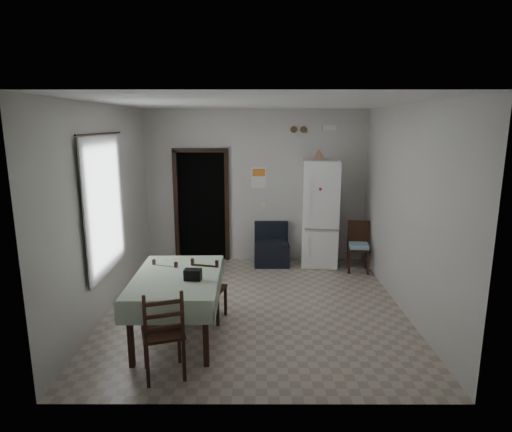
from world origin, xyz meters
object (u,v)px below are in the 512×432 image
object	(u,v)px
navy_seat	(272,244)
dining_chair_far_left	(173,288)
dining_chair_near_head	(163,331)
corner_chair	(359,247)
dining_table	(178,306)
fridge	(320,213)
dining_chair_far_right	(210,288)

from	to	relation	value
navy_seat	dining_chair_far_left	world-z (taller)	dining_chair_far_left
dining_chair_near_head	corner_chair	bearing A→B (deg)	-148.53
dining_table	dining_chair_near_head	bearing A→B (deg)	-91.45
dining_table	navy_seat	bearing A→B (deg)	65.00
fridge	dining_chair_far_right	world-z (taller)	fridge
fridge	dining_chair_far_right	bearing A→B (deg)	-121.64
dining_chair_far_right	dining_chair_near_head	xyz separation A→B (m)	(-0.35, -1.32, 0.04)
fridge	dining_table	bearing A→B (deg)	-121.17
dining_table	dining_chair_far_left	xyz separation A→B (m)	(-0.16, 0.50, 0.04)
navy_seat	dining_chair_far_left	xyz separation A→B (m)	(-1.42, -2.35, 0.05)
fridge	corner_chair	xyz separation A→B (m)	(0.66, -0.39, -0.54)
dining_chair_far_right	dining_chair_far_left	bearing A→B (deg)	13.23
dining_table	dining_chair_far_left	bearing A→B (deg)	107.11
fridge	navy_seat	xyz separation A→B (m)	(-0.89, 0.00, -0.60)
fridge	dining_table	size ratio (longest dim) A/B	1.26
fridge	navy_seat	distance (m)	1.08
fridge	dining_chair_far_right	distance (m)	3.02
corner_chair	dining_chair_near_head	distance (m)	4.33
navy_seat	corner_chair	bearing A→B (deg)	-14.45
fridge	navy_seat	world-z (taller)	fridge
corner_chair	dining_chair_far_right	distance (m)	3.16
corner_chair	dining_chair_far_right	bearing A→B (deg)	-134.24
dining_table	dining_chair_far_right	bearing A→B (deg)	54.09
navy_seat	corner_chair	distance (m)	1.61
navy_seat	dining_chair_far_right	size ratio (longest dim) A/B	0.86
corner_chair	dining_chair_near_head	size ratio (longest dim) A/B	0.90
navy_seat	dining_chair_near_head	distance (m)	3.89
fridge	dining_chair_near_head	world-z (taller)	fridge
corner_chair	dining_chair_far_right	world-z (taller)	dining_chair_far_right
dining_table	dining_chair_far_right	world-z (taller)	dining_chair_far_right
corner_chair	dining_table	world-z (taller)	corner_chair
dining_chair_far_right	dining_chair_near_head	size ratio (longest dim) A/B	0.91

